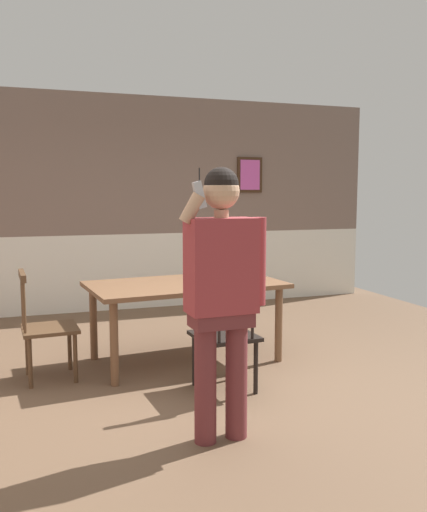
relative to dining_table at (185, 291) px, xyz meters
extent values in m
plane|color=brown|center=(0.10, -0.75, -0.66)|extent=(7.39, 7.39, 0.00)
cube|color=#756056|center=(0.10, 2.50, 1.28)|extent=(6.72, 0.12, 1.84)
cube|color=silver|center=(0.10, 2.51, -0.15)|extent=(6.72, 0.14, 1.02)
cube|color=silver|center=(0.10, 2.48, 0.36)|extent=(6.72, 0.05, 0.06)
cube|color=#382314|center=(1.65, 2.43, 1.17)|extent=(0.38, 0.03, 0.50)
cube|color=#C851A9|center=(1.65, 2.41, 1.17)|extent=(0.30, 0.01, 0.42)
cube|color=brown|center=(0.00, 0.00, 0.06)|extent=(1.85, 1.16, 0.04)
cylinder|color=brown|center=(-0.74, -0.47, -0.31)|extent=(0.07, 0.07, 0.70)
cylinder|color=brown|center=(0.82, -0.31, -0.31)|extent=(0.07, 0.07, 0.70)
cylinder|color=brown|center=(-0.82, 0.31, -0.31)|extent=(0.07, 0.07, 0.70)
cylinder|color=brown|center=(0.74, 0.47, -0.31)|extent=(0.07, 0.07, 0.70)
cube|color=black|center=(0.08, -0.84, -0.22)|extent=(0.50, 0.50, 0.03)
cube|color=black|center=(0.10, -1.05, 0.25)|extent=(0.47, 0.08, 0.06)
cylinder|color=black|center=(-0.04, -1.06, 0.04)|extent=(0.02, 0.02, 0.49)
cylinder|color=black|center=(0.10, -1.05, 0.04)|extent=(0.02, 0.02, 0.49)
cylinder|color=black|center=(0.24, -1.04, 0.04)|extent=(0.02, 0.02, 0.49)
cylinder|color=black|center=(-0.12, -0.67, -0.45)|extent=(0.04, 0.04, 0.43)
cylinder|color=black|center=(0.26, -0.64, -0.45)|extent=(0.04, 0.04, 0.43)
cylinder|color=black|center=(-0.09, -1.04, -0.45)|extent=(0.04, 0.04, 0.43)
cylinder|color=black|center=(0.28, -1.01, -0.45)|extent=(0.04, 0.04, 0.43)
cube|color=#513823|center=(-1.22, -0.12, -0.23)|extent=(0.47, 0.47, 0.03)
cube|color=#513823|center=(-1.43, -0.13, 0.24)|extent=(0.07, 0.45, 0.06)
cylinder|color=#513823|center=(-1.44, 0.00, 0.03)|extent=(0.02, 0.02, 0.48)
cylinder|color=#513823|center=(-1.43, -0.13, 0.03)|extent=(0.02, 0.02, 0.48)
cylinder|color=#513823|center=(-1.42, -0.27, 0.03)|extent=(0.02, 0.02, 0.48)
cylinder|color=#513823|center=(-1.06, 0.07, -0.45)|extent=(0.04, 0.04, 0.42)
cylinder|color=#513823|center=(-1.03, -0.29, -0.45)|extent=(0.04, 0.04, 0.42)
cylinder|color=#513823|center=(-1.41, 0.05, -0.45)|extent=(0.04, 0.04, 0.42)
cylinder|color=#513823|center=(-1.39, -0.31, -0.45)|extent=(0.04, 0.04, 0.42)
cylinder|color=brown|center=(-0.14, -1.67, -0.25)|extent=(0.14, 0.14, 0.83)
cylinder|color=brown|center=(-0.35, -1.67, -0.25)|extent=(0.14, 0.14, 0.83)
cube|color=brown|center=(-0.24, -1.67, 0.14)|extent=(0.39, 0.23, 0.12)
cube|color=#993338|center=(-0.24, -1.67, 0.46)|extent=(0.43, 0.25, 0.59)
cylinder|color=#993338|center=(0.02, -1.66, 0.48)|extent=(0.09, 0.09, 0.56)
cylinder|color=tan|center=(-0.43, -1.69, 0.82)|extent=(0.18, 0.13, 0.20)
cylinder|color=tan|center=(-0.24, -1.67, 0.78)|extent=(0.09, 0.09, 0.05)
sphere|color=tan|center=(-0.24, -1.67, 0.92)|extent=(0.23, 0.23, 0.23)
sphere|color=black|center=(-0.24, -1.67, 0.96)|extent=(0.21, 0.21, 0.21)
cube|color=#B7B7BC|center=(-0.39, -1.71, 0.90)|extent=(0.09, 0.04, 0.17)
cylinder|color=black|center=(-0.39, -1.71, 1.02)|extent=(0.01, 0.01, 0.08)
camera|label=1|loc=(-1.36, -4.79, 0.91)|focal=37.95mm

